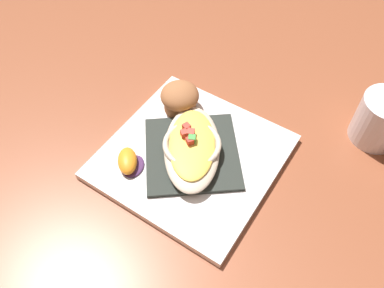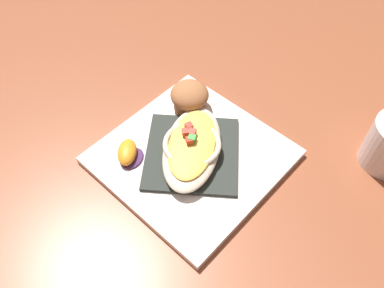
{
  "view_description": "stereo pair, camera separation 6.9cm",
  "coord_description": "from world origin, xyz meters",
  "px_view_note": "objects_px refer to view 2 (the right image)",
  "views": [
    {
      "loc": [
        -0.31,
        -0.28,
        0.59
      ],
      "look_at": [
        0.0,
        0.0,
        0.05
      ],
      "focal_mm": 37.43,
      "sensor_mm": 36.0,
      "label": 1
    },
    {
      "loc": [
        -0.26,
        -0.33,
        0.59
      ],
      "look_at": [
        0.0,
        0.0,
        0.05
      ],
      "focal_mm": 37.43,
      "sensor_mm": 36.0,
      "label": 2
    }
  ],
  "objects_px": {
    "orange_garnish": "(128,153)",
    "muffin": "(190,97)",
    "square_plate": "(192,157)",
    "gratin_dish": "(192,146)"
  },
  "relations": [
    {
      "from": "orange_garnish",
      "to": "muffin",
      "type": "bearing_deg",
      "value": 9.39
    },
    {
      "from": "gratin_dish",
      "to": "muffin",
      "type": "xyz_separation_m",
      "value": [
        0.07,
        0.09,
        0.0
      ]
    },
    {
      "from": "gratin_dish",
      "to": "square_plate",
      "type": "bearing_deg",
      "value": -113.47
    },
    {
      "from": "square_plate",
      "to": "muffin",
      "type": "bearing_deg",
      "value": 53.71
    },
    {
      "from": "muffin",
      "to": "gratin_dish",
      "type": "bearing_deg",
      "value": -126.31
    },
    {
      "from": "muffin",
      "to": "orange_garnish",
      "type": "bearing_deg",
      "value": -170.61
    },
    {
      "from": "square_plate",
      "to": "orange_garnish",
      "type": "xyz_separation_m",
      "value": [
        -0.09,
        0.07,
        0.02
      ]
    },
    {
      "from": "square_plate",
      "to": "gratin_dish",
      "type": "height_order",
      "value": "gratin_dish"
    },
    {
      "from": "muffin",
      "to": "orange_garnish",
      "type": "distance_m",
      "value": 0.16
    },
    {
      "from": "gratin_dish",
      "to": "muffin",
      "type": "bearing_deg",
      "value": 53.69
    }
  ]
}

